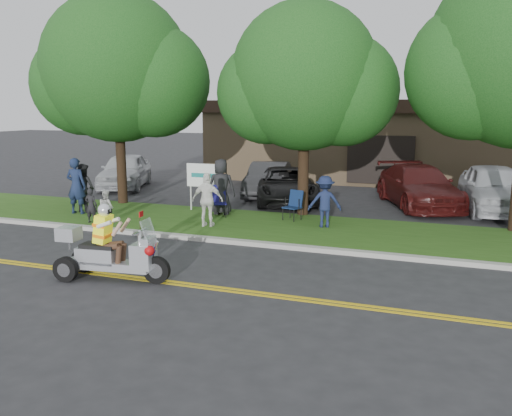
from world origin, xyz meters
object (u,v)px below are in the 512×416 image
(parked_car_far_right, at_px, (494,188))
(spectator_adult_mid, at_px, (84,188))
(spectator_adult_right, at_px, (208,200))
(parked_car_far_left, at_px, (125,171))
(parked_car_left, at_px, (269,180))
(lawn_chair_b, at_px, (218,199))
(parked_car_mid, at_px, (285,185))
(spectator_adult_left, at_px, (76,186))
(parked_car_right, at_px, (419,186))
(trike_scooter, at_px, (108,253))
(lawn_chair_a, at_px, (294,203))

(parked_car_far_right, bearing_deg, spectator_adult_mid, -165.98)
(spectator_adult_mid, bearing_deg, spectator_adult_right, -175.72)
(parked_car_far_left, distance_m, parked_car_left, 7.00)
(parked_car_far_right, bearing_deg, lawn_chair_b, -160.77)
(parked_car_mid, distance_m, parked_car_far_right, 7.56)
(lawn_chair_b, height_order, parked_car_mid, parked_car_mid)
(spectator_adult_left, bearing_deg, parked_car_right, -156.92)
(trike_scooter, xyz_separation_m, parked_car_right, (5.62, 11.43, 0.18))
(trike_scooter, xyz_separation_m, parked_car_mid, (0.68, 10.48, 0.10))
(lawn_chair_a, relative_size, parked_car_right, 0.18)
(trike_scooter, distance_m, spectator_adult_right, 5.14)
(lawn_chair_a, height_order, parked_car_left, parked_car_left)
(lawn_chair_a, bearing_deg, trike_scooter, -87.88)
(spectator_adult_left, distance_m, parked_car_far_left, 6.67)
(lawn_chair_b, height_order, parked_car_far_left, parked_car_far_left)
(parked_car_left, relative_size, parked_car_far_right, 0.85)
(parked_car_left, xyz_separation_m, parked_car_mid, (1.07, -1.17, -0.02))
(parked_car_left, xyz_separation_m, parked_car_far_right, (8.59, -0.44, 0.15))
(spectator_adult_mid, bearing_deg, parked_car_left, -117.05)
(parked_car_left, bearing_deg, trike_scooter, -97.58)
(spectator_adult_mid, distance_m, parked_car_far_left, 6.32)
(lawn_chair_a, bearing_deg, parked_car_right, 70.02)
(spectator_adult_right, height_order, parked_car_far_right, spectator_adult_right)
(parked_car_right, bearing_deg, parked_car_mid, 168.14)
(spectator_adult_left, distance_m, parked_car_far_right, 14.52)
(spectator_adult_mid, height_order, parked_car_left, spectator_adult_mid)
(trike_scooter, relative_size, parked_car_left, 0.60)
(parked_car_left, bearing_deg, spectator_adult_mid, -138.34)
(parked_car_mid, bearing_deg, parked_car_left, 110.03)
(spectator_adult_mid, height_order, parked_car_far_left, spectator_adult_mid)
(spectator_adult_mid, distance_m, parked_car_left, 7.52)
(parked_car_far_right, bearing_deg, spectator_adult_left, -164.60)
(spectator_adult_mid, height_order, spectator_adult_right, spectator_adult_mid)
(parked_car_far_left, bearing_deg, spectator_adult_left, -91.46)
(spectator_adult_right, distance_m, parked_car_far_left, 9.82)
(lawn_chair_a, xyz_separation_m, parked_car_far_left, (-9.48, 4.67, 0.15))
(parked_car_mid, distance_m, parked_car_right, 5.03)
(lawn_chair_b, xyz_separation_m, spectator_adult_mid, (-4.64, -0.93, 0.26))
(trike_scooter, distance_m, spectator_adult_left, 7.46)
(spectator_adult_mid, bearing_deg, parked_car_mid, -129.21)
(trike_scooter, relative_size, lawn_chair_a, 2.70)
(lawn_chair_a, xyz_separation_m, lawn_chair_b, (-2.55, -0.28, 0.04))
(parked_car_mid, height_order, parked_car_far_right, parked_car_far_right)
(trike_scooter, bearing_deg, parked_car_far_right, 47.06)
(parked_car_far_left, bearing_deg, parked_car_right, -22.59)
(parked_car_right, bearing_deg, lawn_chair_b, -165.03)
(lawn_chair_b, relative_size, parked_car_left, 0.24)
(trike_scooter, height_order, spectator_adult_mid, spectator_adult_mid)
(trike_scooter, height_order, lawn_chair_a, trike_scooter)
(lawn_chair_a, xyz_separation_m, spectator_adult_right, (-2.16, -1.88, 0.28))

